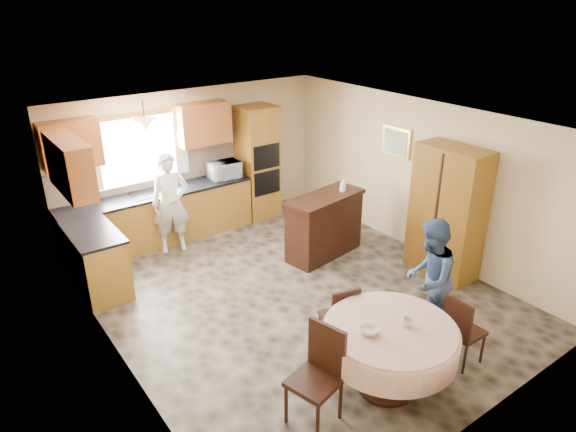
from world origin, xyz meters
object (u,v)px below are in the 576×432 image
at_px(cupboard, 447,212).
at_px(chair_left, 319,370).
at_px(chair_right, 461,328).
at_px(sideboard, 324,227).
at_px(oven_tower, 258,163).
at_px(chair_back, 341,315).
at_px(person_sink, 171,203).
at_px(person_dining, 429,279).
at_px(dining_table, 390,340).

xyz_separation_m(cupboard, chair_left, (-3.40, -1.18, -0.42)).
height_order(cupboard, chair_right, cupboard).
xyz_separation_m(sideboard, chair_left, (-2.30, -2.68, 0.09)).
bearing_deg(oven_tower, chair_back, -109.81).
distance_m(sideboard, chair_right, 3.04).
bearing_deg(person_sink, person_dining, -52.63).
bearing_deg(sideboard, cupboard, -62.68).
bearing_deg(chair_back, person_sink, -67.59).
distance_m(cupboard, dining_table, 2.89).
relative_size(cupboard, person_dining, 1.29).
distance_m(chair_back, person_dining, 1.19).
bearing_deg(oven_tower, cupboard, -73.00).
bearing_deg(chair_left, chair_right, 65.26).
bearing_deg(cupboard, chair_left, -160.86).
bearing_deg(person_dining, dining_table, -6.18).
xyz_separation_m(dining_table, person_dining, (1.13, 0.44, 0.14)).
relative_size(chair_back, chair_right, 0.99).
bearing_deg(person_dining, chair_left, -18.59).
distance_m(chair_left, chair_back, 1.12).
xyz_separation_m(sideboard, chair_right, (-0.48, -3.00, 0.00)).
distance_m(oven_tower, cupboard, 3.66).
relative_size(oven_tower, person_sink, 1.26).
relative_size(chair_back, person_dining, 0.57).
xyz_separation_m(cupboard, chair_back, (-2.52, -0.51, -0.51)).
bearing_deg(person_sink, chair_back, -66.60).
xyz_separation_m(cupboard, person_dining, (-1.42, -0.87, -0.22)).
height_order(oven_tower, cupboard, oven_tower).
height_order(sideboard, chair_back, sideboard).
bearing_deg(chair_left, chair_back, 112.46).
relative_size(sideboard, person_sink, 0.81).
distance_m(oven_tower, person_dining, 4.39).
bearing_deg(person_sink, oven_tower, 26.87).
height_order(chair_right, person_sink, person_sink).
height_order(chair_back, chair_right, chair_right).
height_order(chair_right, person_dining, person_dining).
relative_size(cupboard, chair_back, 2.27).
distance_m(oven_tower, chair_right, 5.07).
bearing_deg(chair_left, sideboard, 124.75).
xyz_separation_m(chair_right, person_sink, (-1.43, 4.62, 0.35)).
height_order(dining_table, chair_back, chair_back).
bearing_deg(sideboard, person_dining, -106.75).
distance_m(sideboard, person_sink, 2.53).
height_order(chair_left, person_sink, person_sink).
relative_size(chair_right, person_dining, 0.57).
xyz_separation_m(chair_back, person_sink, (-0.50, 3.62, 0.35)).
distance_m(cupboard, person_sink, 4.33).
height_order(cupboard, dining_table, cupboard).
height_order(sideboard, person_sink, person_sink).
xyz_separation_m(sideboard, chair_back, (-1.41, -2.01, -0.00)).
distance_m(oven_tower, dining_table, 5.05).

